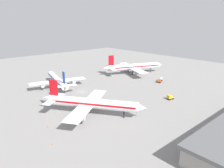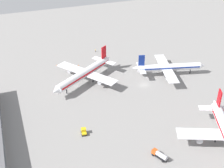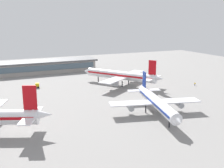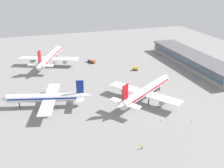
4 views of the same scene
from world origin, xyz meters
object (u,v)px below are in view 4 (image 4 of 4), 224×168
(baggage_tug, at_px, (136,68))
(ground_crew_worker, at_px, (142,147))
(airplane_taxiing, at_px, (50,57))
(fuel_truck, at_px, (91,61))
(airplane_distant, at_px, (146,91))
(safety_cone_near_gate, at_px, (192,121))
(airplane_at_gate, at_px, (47,98))
(safety_cone_mid_apron, at_px, (161,120))

(baggage_tug, relative_size, ground_crew_worker, 2.06)
(airplane_taxiing, height_order, fuel_truck, airplane_taxiing)
(airplane_distant, distance_m, safety_cone_near_gate, 25.69)
(airplane_taxiing, xyz_separation_m, safety_cone_near_gate, (-89.64, -47.08, -4.98))
(airplane_taxiing, bearing_deg, baggage_tug, -95.72)
(airplane_at_gate, xyz_separation_m, airplane_distant, (-8.32, -44.21, 0.55))
(airplane_at_gate, height_order, airplane_taxiing, airplane_taxiing)
(safety_cone_near_gate, bearing_deg, safety_cone_mid_apron, 70.36)
(airplane_distant, relative_size, ground_crew_worker, 23.72)
(airplane_distant, height_order, safety_cone_near_gate, airplane_distant)
(baggage_tug, distance_m, safety_cone_near_gate, 62.99)
(fuel_truck, distance_m, ground_crew_worker, 95.97)
(airplane_at_gate, bearing_deg, ground_crew_worker, 138.11)
(airplane_at_gate, distance_m, safety_cone_near_gate, 62.92)
(airplane_at_gate, height_order, ground_crew_worker, airplane_at_gate)
(airplane_distant, xyz_separation_m, fuel_truck, (62.63, 10.29, -3.65))
(safety_cone_mid_apron, bearing_deg, safety_cone_near_gate, -109.64)
(airplane_distant, relative_size, safety_cone_near_gate, 66.02)
(fuel_truck, bearing_deg, safety_cone_near_gate, -11.16)
(fuel_truck, height_order, safety_cone_near_gate, fuel_truck)
(airplane_taxiing, bearing_deg, ground_crew_worker, -145.51)
(airplane_at_gate, height_order, fuel_truck, airplane_at_gate)
(airplane_distant, height_order, baggage_tug, airplane_distant)
(fuel_truck, xyz_separation_m, ground_crew_worker, (-95.77, 6.19, -0.54))
(airplane_distant, xyz_separation_m, safety_cone_mid_apron, (-18.91, 1.69, -4.74))
(airplane_taxiing, relative_size, safety_cone_mid_apron, 75.62)
(airplane_at_gate, bearing_deg, airplane_distant, -176.32)
(airplane_taxiing, bearing_deg, safety_cone_near_gate, -129.41)
(safety_cone_near_gate, xyz_separation_m, safety_cone_mid_apron, (4.22, 11.83, 0.00))
(airplane_taxiing, distance_m, safety_cone_mid_apron, 92.55)
(airplane_taxiing, bearing_deg, fuel_truck, -75.41)
(airplane_at_gate, relative_size, fuel_truck, 6.14)
(baggage_tug, height_order, safety_cone_near_gate, baggage_tug)
(airplane_distant, bearing_deg, baggage_tug, 39.05)
(ground_crew_worker, xyz_separation_m, safety_cone_mid_apron, (14.23, -14.80, -0.55))
(airplane_at_gate, height_order, safety_cone_mid_apron, airplane_at_gate)
(ground_crew_worker, xyz_separation_m, safety_cone_near_gate, (10.01, -26.62, -0.55))
(fuel_truck, bearing_deg, airplane_taxiing, -122.85)
(safety_cone_near_gate, height_order, safety_cone_mid_apron, same)
(airplane_taxiing, xyz_separation_m, fuel_truck, (-3.89, -26.66, -3.89))
(safety_cone_mid_apron, bearing_deg, airplane_at_gate, 57.37)
(baggage_tug, relative_size, safety_cone_near_gate, 5.74)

